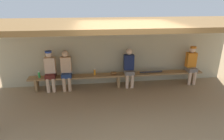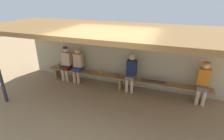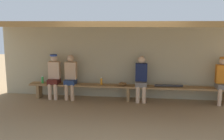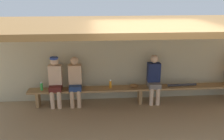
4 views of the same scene
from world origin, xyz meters
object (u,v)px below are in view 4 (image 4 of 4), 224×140
(water_bottle_clear, at_px, (42,86))
(water_bottle_green, at_px, (110,84))
(baseball_glove_worn, at_px, (134,86))
(baseball_bat, at_px, (182,85))
(player_middle, at_px, (154,77))
(player_shirtless_tan, at_px, (55,79))
(player_leftmost, at_px, (75,80))
(bench, at_px, (140,90))

(water_bottle_clear, distance_m, water_bottle_green, 1.82)
(water_bottle_green, height_order, baseball_glove_worn, water_bottle_green)
(baseball_bat, bearing_deg, player_middle, 177.43)
(player_middle, distance_m, water_bottle_clear, 3.01)
(player_shirtless_tan, bearing_deg, player_leftmost, -0.05)
(baseball_bat, bearing_deg, baseball_glove_worn, 177.34)
(player_leftmost, height_order, baseball_glove_worn, player_leftmost)
(player_leftmost, xyz_separation_m, water_bottle_clear, (-0.89, 0.00, -0.17))
(bench, bearing_deg, water_bottle_clear, 179.93)
(player_middle, xyz_separation_m, water_bottle_clear, (-3.00, 0.00, -0.17))
(bench, relative_size, baseball_bat, 7.42)
(bench, distance_m, baseball_glove_worn, 0.20)
(player_middle, xyz_separation_m, baseball_bat, (0.79, -0.00, -0.24))
(player_leftmost, distance_m, baseball_glove_worn, 1.59)
(player_shirtless_tan, bearing_deg, baseball_glove_worn, 0.10)
(player_middle, height_order, baseball_bat, player_middle)
(player_leftmost, height_order, water_bottle_green, player_leftmost)
(player_shirtless_tan, bearing_deg, bench, -0.09)
(baseball_glove_worn, distance_m, baseball_bat, 1.33)
(water_bottle_green, bearing_deg, baseball_glove_worn, -1.22)
(player_middle, xyz_separation_m, water_bottle_green, (-1.18, 0.02, -0.16))
(bench, xyz_separation_m, player_leftmost, (-1.74, 0.00, 0.34))
(bench, height_order, water_bottle_green, water_bottle_green)
(bench, bearing_deg, player_leftmost, 179.90)
(bench, bearing_deg, baseball_glove_worn, 177.54)
(player_shirtless_tan, xyz_separation_m, baseball_bat, (3.42, -0.00, -0.25))
(water_bottle_green, bearing_deg, water_bottle_clear, -179.44)
(water_bottle_green, distance_m, baseball_bat, 1.98)
(player_leftmost, xyz_separation_m, player_shirtless_tan, (-0.51, 0.00, 0.02))
(water_bottle_clear, relative_size, baseball_glove_worn, 0.91)
(bench, height_order, water_bottle_clear, water_bottle_clear)
(bench, xyz_separation_m, baseball_glove_worn, (-0.17, 0.01, 0.12))
(player_shirtless_tan, bearing_deg, water_bottle_green, 0.68)
(water_bottle_clear, bearing_deg, water_bottle_green, 0.56)
(baseball_bat, bearing_deg, water_bottle_clear, 177.60)
(player_middle, bearing_deg, baseball_bat, -0.22)
(bench, height_order, baseball_bat, baseball_bat)
(player_leftmost, bearing_deg, player_middle, 0.00)
(player_shirtless_tan, xyz_separation_m, water_bottle_green, (1.45, 0.02, -0.18))
(water_bottle_green, distance_m, baseball_glove_worn, 0.65)
(player_shirtless_tan, height_order, baseball_glove_worn, player_shirtless_tan)
(player_shirtless_tan, relative_size, baseball_bat, 1.66)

